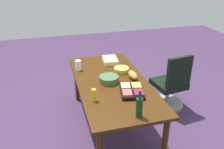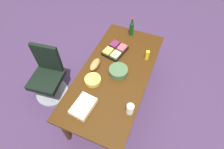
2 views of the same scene
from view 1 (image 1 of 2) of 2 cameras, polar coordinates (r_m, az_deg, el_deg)
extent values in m
plane|color=#422C4C|center=(3.71, -0.01, -12.23)|extent=(10.00, 10.00, 0.00)
cube|color=#3C2109|center=(3.31, -0.01, -2.01)|extent=(1.99, 0.95, 0.04)
cylinder|color=#3C2109|center=(4.21, -8.38, -1.72)|extent=(0.07, 0.07, 0.73)
cylinder|color=#3C2109|center=(4.35, 1.72, -0.48)|extent=(0.07, 0.07, 0.73)
cylinder|color=#3C2109|center=(2.96, 12.42, -15.59)|extent=(0.07, 0.07, 0.73)
cylinder|color=gray|center=(4.30, 12.81, -6.70)|extent=(0.56, 0.56, 0.05)
cylinder|color=gray|center=(4.19, 13.08, -4.33)|extent=(0.06, 0.06, 0.36)
cube|color=black|center=(4.11, 13.33, -2.14)|extent=(0.54, 0.54, 0.09)
cube|color=black|center=(3.82, 15.69, 0.45)|extent=(0.12, 0.44, 0.51)
cylinder|color=#415F3A|center=(3.27, -0.73, -1.14)|extent=(0.30, 0.30, 0.09)
cube|color=beige|center=(3.91, -0.47, 3.40)|extent=(0.34, 0.25, 0.07)
cube|color=black|center=(3.02, 4.74, -4.13)|extent=(0.41, 0.35, 0.04)
cube|color=#B7DE7D|center=(3.07, 3.24, -2.77)|extent=(0.16, 0.14, 0.03)
cube|color=#D74A53|center=(2.92, 3.65, -4.45)|extent=(0.16, 0.14, 0.03)
cube|color=yellow|center=(3.09, 5.82, -2.68)|extent=(0.16, 0.14, 0.03)
cube|color=#651E44|center=(2.94, 6.36, -4.35)|extent=(0.16, 0.14, 0.03)
cylinder|color=yellow|center=(2.84, -4.32, -4.90)|extent=(0.06, 0.06, 0.16)
cylinder|color=gold|center=(3.57, 2.27, 1.15)|extent=(0.28, 0.28, 0.07)
cylinder|color=white|center=(3.65, -8.06, 2.17)|extent=(0.11, 0.11, 0.15)
ellipsoid|color=#AA773E|center=(3.38, 4.95, -0.13)|extent=(0.24, 0.11, 0.10)
cylinder|color=#103B19|center=(2.56, 6.50, -7.85)|extent=(0.09, 0.09, 0.22)
cylinder|color=#103B19|center=(2.48, 6.68, -4.88)|extent=(0.04, 0.04, 0.09)
cylinder|color=red|center=(2.46, 6.73, -3.89)|extent=(0.05, 0.05, 0.01)
camera|label=2|loc=(4.30, -14.52, 31.36)|focal=28.41mm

